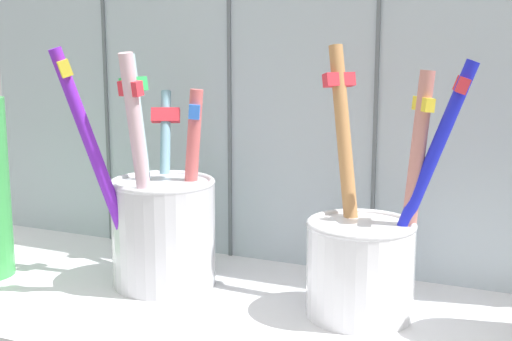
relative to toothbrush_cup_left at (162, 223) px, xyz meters
The scene contains 4 objects.
counter_slab 10.22cm from the toothbrush_cup_left, 15.03° to the right, with size 64.00×22.00×2.00cm, color silver.
tile_wall_back 20.07cm from the toothbrush_cup_left, 50.85° to the left, with size 64.00×2.20×45.00cm.
toothbrush_cup_left is the anchor object (origin of this frame).
toothbrush_cup_right 16.12cm from the toothbrush_cup_left, ahead, with size 11.06×8.14×18.68cm.
Camera 1 is at (20.51, -43.31, 21.03)cm, focal length 49.52 mm.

